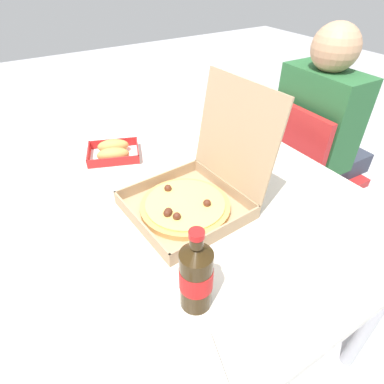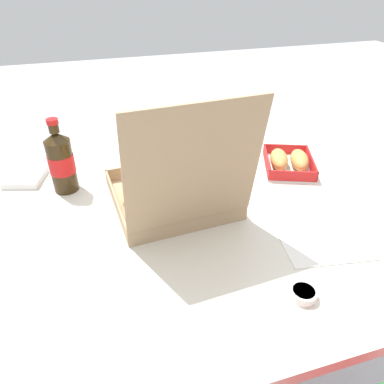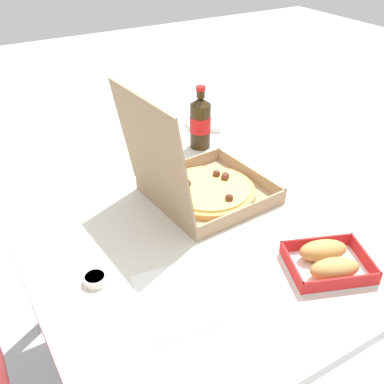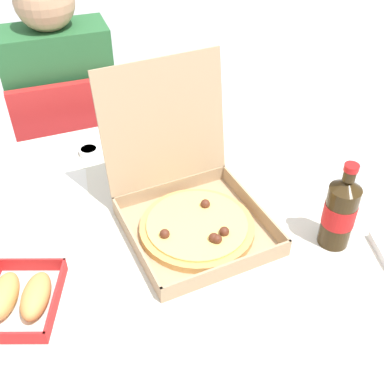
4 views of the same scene
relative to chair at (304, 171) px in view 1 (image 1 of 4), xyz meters
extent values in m
plane|color=#B2B2B7|center=(0.14, -0.74, -0.48)|extent=(10.00, 10.00, 0.00)
cube|color=silver|center=(0.14, -0.74, 0.23)|extent=(1.13, 1.01, 0.03)
cylinder|color=#B7B7BC|center=(-0.35, -1.18, -0.13)|extent=(0.05, 0.05, 0.69)
cylinder|color=#B7B7BC|center=(-0.35, -0.31, -0.13)|extent=(0.05, 0.05, 0.69)
cylinder|color=#B7B7BC|center=(0.64, -0.31, -0.13)|extent=(0.05, 0.05, 0.69)
cube|color=red|center=(0.00, 0.06, -0.05)|extent=(0.41, 0.41, 0.04)
cube|color=red|center=(0.00, -0.12, 0.16)|extent=(0.36, 0.04, 0.38)
cylinder|color=#B2B2B7|center=(0.18, 0.23, -0.26)|extent=(0.03, 0.03, 0.43)
cylinder|color=#B2B2B7|center=(-0.16, 0.24, -0.26)|extent=(0.03, 0.03, 0.43)
cylinder|color=#B2B2B7|center=(0.17, -0.11, -0.26)|extent=(0.03, 0.03, 0.43)
cylinder|color=#B2B2B7|center=(-0.17, -0.10, -0.26)|extent=(0.03, 0.03, 0.43)
cylinder|color=#333847|center=(0.10, 0.21, -0.25)|extent=(0.09, 0.09, 0.45)
cylinder|color=#333847|center=(-0.08, 0.22, -0.25)|extent=(0.09, 0.09, 0.45)
cube|color=#333847|center=(0.10, 0.16, 0.02)|extent=(0.12, 0.30, 0.10)
cube|color=#333847|center=(-0.08, 0.17, 0.02)|extent=(0.12, 0.30, 0.10)
cube|color=#286033|center=(0.00, 0.00, 0.28)|extent=(0.37, 0.19, 0.42)
sphere|color=tan|center=(0.00, 0.00, 0.58)|extent=(0.19, 0.19, 0.19)
cube|color=tan|center=(0.19, -0.80, 0.25)|extent=(0.34, 0.34, 0.01)
cube|color=tan|center=(0.20, -0.96, 0.27)|extent=(0.32, 0.03, 0.04)
cube|color=tan|center=(0.03, -0.81, 0.27)|extent=(0.03, 0.32, 0.04)
cube|color=tan|center=(0.35, -0.79, 0.27)|extent=(0.03, 0.32, 0.04)
cube|color=tan|center=(0.18, -0.65, 0.27)|extent=(0.32, 0.03, 0.04)
cube|color=tan|center=(0.18, -0.62, 0.45)|extent=(0.32, 0.08, 0.32)
cylinder|color=tan|center=(0.19, -0.80, 0.26)|extent=(0.28, 0.28, 0.02)
cylinder|color=#EAC666|center=(0.19, -0.80, 0.27)|extent=(0.24, 0.24, 0.01)
sphere|color=#562819|center=(0.21, -0.88, 0.28)|extent=(0.02, 0.02, 0.02)
sphere|color=#562819|center=(0.10, -0.82, 0.28)|extent=(0.02, 0.02, 0.02)
sphere|color=#562819|center=(0.23, -0.75, 0.28)|extent=(0.02, 0.02, 0.02)
sphere|color=#562819|center=(0.20, -0.87, 0.28)|extent=(0.02, 0.02, 0.02)
sphere|color=#562819|center=(0.24, -0.86, 0.28)|extent=(0.02, 0.02, 0.02)
cube|color=white|center=(-0.23, -0.87, 0.25)|extent=(0.21, 0.23, 0.00)
cube|color=red|center=(-0.26, -0.96, 0.27)|extent=(0.14, 0.06, 0.03)
cube|color=red|center=(-0.19, -0.79, 0.27)|extent=(0.14, 0.06, 0.03)
cube|color=red|center=(-0.29, -0.85, 0.27)|extent=(0.07, 0.18, 0.03)
cube|color=red|center=(-0.16, -0.90, 0.27)|extent=(0.07, 0.18, 0.03)
ellipsoid|color=tan|center=(-0.26, -0.86, 0.27)|extent=(0.10, 0.13, 0.05)
ellipsoid|color=tan|center=(-0.20, -0.89, 0.27)|extent=(0.10, 0.13, 0.05)
cylinder|color=#33230F|center=(0.48, -0.95, 0.32)|extent=(0.07, 0.07, 0.16)
cone|color=#33230F|center=(0.48, -0.95, 0.42)|extent=(0.07, 0.07, 0.02)
cylinder|color=#33230F|center=(0.48, -0.95, 0.44)|extent=(0.03, 0.03, 0.02)
cylinder|color=red|center=(0.48, -0.95, 0.46)|extent=(0.03, 0.03, 0.01)
cylinder|color=red|center=(0.48, -0.95, 0.33)|extent=(0.07, 0.07, 0.06)
cube|color=white|center=(-0.13, -0.51, 0.24)|extent=(0.23, 0.18, 0.00)
cube|color=white|center=(0.60, -1.04, 0.25)|extent=(0.14, 0.14, 0.02)
cylinder|color=white|center=(0.01, -0.38, 0.25)|extent=(0.06, 0.06, 0.02)
cylinder|color=#DBBC66|center=(0.01, -0.38, 0.26)|extent=(0.05, 0.05, 0.01)
camera|label=1|loc=(0.84, -1.19, 0.89)|focal=30.06mm
camera|label=2|loc=(0.38, 0.04, 0.84)|focal=33.86mm
camera|label=3|loc=(-0.75, -0.18, 0.99)|focal=42.13mm
camera|label=4|loc=(-0.12, -1.57, 1.05)|focal=44.32mm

